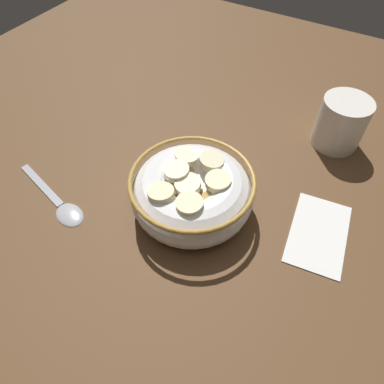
% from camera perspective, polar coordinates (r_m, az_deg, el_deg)
% --- Properties ---
extents(ground_plane, '(1.18, 1.18, 0.02)m').
position_cam_1_polar(ground_plane, '(0.47, 0.00, -3.10)').
color(ground_plane, brown).
extents(cereal_bowl, '(0.16, 0.16, 0.06)m').
position_cam_1_polar(cereal_bowl, '(0.44, 0.00, 0.08)').
color(cereal_bowl, white).
rests_on(cereal_bowl, ground_plane).
extents(spoon, '(0.06, 0.14, 0.01)m').
position_cam_1_polar(spoon, '(0.49, -20.45, -2.13)').
color(spoon, '#A5A5AD').
rests_on(spoon, ground_plane).
extents(coffee_mug, '(0.09, 0.07, 0.08)m').
position_cam_1_polar(coffee_mug, '(0.57, 23.14, 10.40)').
color(coffee_mug, white).
rests_on(coffee_mug, ground_plane).
extents(folded_napkin, '(0.12, 0.08, 0.00)m').
position_cam_1_polar(folded_napkin, '(0.46, 19.93, -6.29)').
color(folded_napkin, white).
rests_on(folded_napkin, ground_plane).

